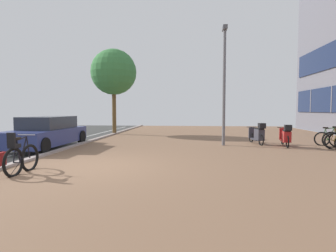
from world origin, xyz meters
name	(u,v)px	position (x,y,z in m)	size (l,w,h in m)	color
ground	(141,169)	(1.43, 0.00, -0.02)	(21.00, 40.00, 0.13)	#2A2A25
bicycle_foreground	(19,158)	(-1.56, -0.94, 0.40)	(0.68, 1.40, 1.12)	black
bicycle_rack_05	(329,139)	(9.04, 5.33, 0.33)	(1.19, 0.56, 0.92)	black
scooter_near	(286,136)	(7.02, 4.96, 0.46)	(0.59, 1.75, 1.02)	black
scooter_mid	(258,134)	(5.96, 5.66, 0.47)	(0.61, 1.79, 1.06)	black
parked_car_near	(47,133)	(-3.43, 3.71, 0.64)	(1.90, 4.38, 1.34)	navy
lamp_post	(224,79)	(4.29, 5.14, 3.02)	(0.20, 0.52, 5.41)	slate
street_tree	(114,72)	(-2.41, 10.36, 4.14)	(3.03, 3.03, 5.68)	brown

